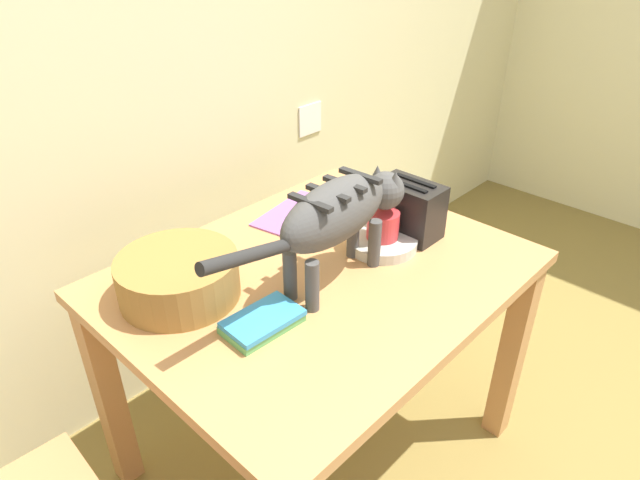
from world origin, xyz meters
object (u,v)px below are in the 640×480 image
(dining_table, at_px, (320,298))
(wicker_basket, at_px, (178,276))
(cat, at_px, (340,212))
(magazine, at_px, (305,216))
(saucer_bowl, at_px, (382,242))
(toaster, at_px, (409,209))
(coffee_mug, at_px, (384,225))
(book_stack, at_px, (262,322))

(dining_table, bearing_deg, wicker_basket, 151.20)
(cat, xyz_separation_m, magazine, (0.18, 0.31, -0.20))
(magazine, bearing_deg, saucer_bowl, -96.26)
(saucer_bowl, distance_m, toaster, 0.14)
(coffee_mug, relative_size, toaster, 0.69)
(coffee_mug, height_order, book_stack, coffee_mug)
(book_stack, bearing_deg, cat, 1.81)
(saucer_bowl, relative_size, book_stack, 1.11)
(coffee_mug, distance_m, toaster, 0.12)
(magazine, bearing_deg, dining_table, -138.80)
(magazine, bearing_deg, cat, -131.24)
(book_stack, relative_size, wicker_basket, 0.61)
(coffee_mug, height_order, wicker_basket, same)
(dining_table, height_order, magazine, magazine)
(book_stack, height_order, wicker_basket, wicker_basket)
(dining_table, relative_size, wicker_basket, 3.59)
(saucer_bowl, height_order, toaster, toaster)
(cat, distance_m, toaster, 0.35)
(wicker_basket, bearing_deg, coffee_mug, -22.46)
(dining_table, xyz_separation_m, cat, (0.01, -0.06, 0.30))
(cat, distance_m, coffee_mug, 0.25)
(dining_table, height_order, saucer_bowl, saucer_bowl)
(dining_table, bearing_deg, toaster, -8.99)
(magazine, xyz_separation_m, book_stack, (-0.47, -0.32, 0.01))
(saucer_bowl, xyz_separation_m, toaster, (0.12, -0.01, 0.07))
(dining_table, bearing_deg, book_stack, -166.07)
(saucer_bowl, bearing_deg, book_stack, -177.50)
(magazine, bearing_deg, toaster, -75.86)
(wicker_basket, xyz_separation_m, toaster, (0.68, -0.24, 0.03))
(dining_table, xyz_separation_m, coffee_mug, (0.22, -0.05, 0.17))
(book_stack, bearing_deg, saucer_bowl, 2.50)
(magazine, relative_size, book_stack, 1.56)
(toaster, bearing_deg, magazine, 115.10)
(dining_table, distance_m, book_stack, 0.31)
(dining_table, distance_m, wicker_basket, 0.42)
(coffee_mug, relative_size, book_stack, 0.71)
(saucer_bowl, height_order, wicker_basket, wicker_basket)
(coffee_mug, xyz_separation_m, wicker_basket, (-0.56, 0.23, -0.01))
(dining_table, xyz_separation_m, wicker_basket, (-0.34, 0.19, 0.16))
(saucer_bowl, distance_m, coffee_mug, 0.06)
(coffee_mug, bearing_deg, cat, -176.59)
(dining_table, bearing_deg, magazine, 52.16)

